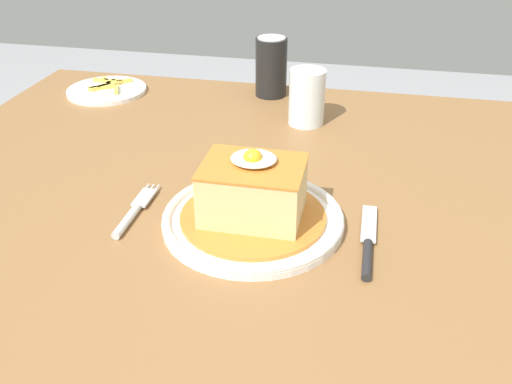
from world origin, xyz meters
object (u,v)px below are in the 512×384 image
fork (133,213)px  soda_can (271,67)px  knife (368,249)px  side_plate_fries (107,90)px  drinking_glass (307,101)px  main_plate (253,219)px

fork → soda_can: soda_can is taller
knife → side_plate_fries: size_ratio=0.97×
soda_can → side_plate_fries: (-0.35, -0.06, -0.06)m
fork → side_plate_fries: bearing=118.7°
knife → drinking_glass: (-0.13, 0.40, 0.04)m
fork → side_plate_fries: side_plate_fries is taller
soda_can → drinking_glass: bearing=-55.4°
soda_can → knife: bearing=-67.0°
knife → soda_can: soda_can is taller
main_plate → side_plate_fries: 0.61m
main_plate → side_plate_fries: (-0.42, 0.44, -0.00)m
soda_can → drinking_glass: (0.09, -0.14, -0.02)m
side_plate_fries → fork: bearing=-61.3°
main_plate → drinking_glass: size_ratio=2.38×
main_plate → knife: (0.16, -0.03, -0.00)m
knife → drinking_glass: size_ratio=1.57×
drinking_glass → fork: bearing=-117.2°
soda_can → drinking_glass: size_ratio=1.18×
main_plate → fork: main_plate is taller
knife → main_plate: bearing=167.9°
drinking_glass → main_plate: bearing=-94.0°
knife → side_plate_fries: bearing=140.6°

